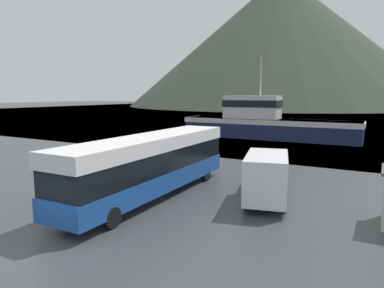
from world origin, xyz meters
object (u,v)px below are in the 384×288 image
at_px(delivery_van, 267,176).
at_px(small_boat, 238,128).
at_px(tour_bus, 151,163).
at_px(fishing_boat, 265,123).
at_px(storage_bin, 135,158).

bearing_deg(delivery_van, small_boat, 99.66).
height_order(tour_bus, small_boat, tour_bus).
height_order(delivery_van, fishing_boat, fishing_boat).
xyz_separation_m(delivery_van, small_boat, (-13.93, 30.86, -0.84)).
relative_size(delivery_van, fishing_boat, 0.29).
xyz_separation_m(tour_bus, storage_bin, (-5.90, 5.95, -1.28)).
bearing_deg(small_boat, tour_bus, 149.69).
xyz_separation_m(fishing_boat, storage_bin, (-3.57, -20.76, -1.39)).
bearing_deg(tour_bus, delivery_van, 21.32).
bearing_deg(fishing_boat, storage_bin, -10.42).
height_order(tour_bus, fishing_boat, fishing_boat).
bearing_deg(tour_bus, fishing_boat, 93.61).
distance_m(delivery_van, storage_bin, 12.03).
bearing_deg(delivery_van, fishing_boat, 93.24).
bearing_deg(storage_bin, tour_bus, -45.22).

